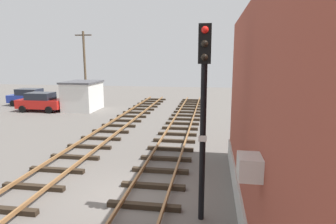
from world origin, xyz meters
TOP-DOWN VIEW (x-y plane):
  - ground_plane at (0.00, 0.00)m, footprint 80.00×80.00m
  - track_near_building at (0.60, -0.00)m, footprint 2.50×49.72m
  - track_centre at (-3.90, -0.00)m, footprint 2.50×49.72m
  - signal_mast at (2.52, -1.11)m, footprint 0.36×0.40m
  - control_hut at (-9.47, 16.47)m, footprint 3.00×3.80m
  - parked_car_red at (-13.07, 15.22)m, footprint 4.20×2.04m
  - parked_car_blue at (-16.18, 18.17)m, footprint 4.20×2.04m
  - utility_pole_far at (-10.73, 20.07)m, footprint 1.80×0.24m

SIDE VIEW (x-z plane):
  - ground_plane at x=0.00m, z-range 0.00..0.00m
  - track_near_building at x=0.60m, z-range -0.03..0.29m
  - track_centre at x=-3.90m, z-range -0.03..0.29m
  - parked_car_red at x=-13.07m, z-range 0.02..1.78m
  - parked_car_blue at x=-16.18m, z-range 0.02..1.78m
  - control_hut at x=-9.47m, z-range 0.01..2.77m
  - signal_mast at x=2.52m, z-range 0.72..6.61m
  - utility_pole_far at x=-10.73m, z-range 0.19..7.86m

